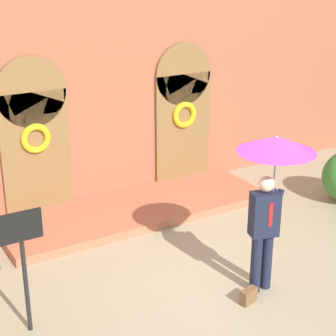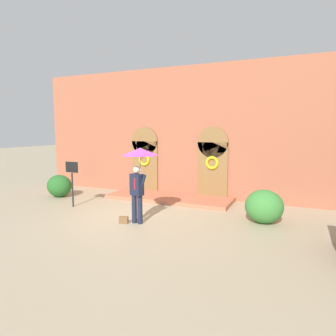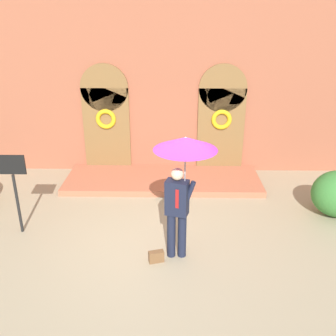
{
  "view_description": "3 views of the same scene",
  "coord_description": "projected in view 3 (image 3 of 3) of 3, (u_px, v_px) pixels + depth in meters",
  "views": [
    {
      "loc": [
        -4.5,
        -5.77,
        4.64
      ],
      "look_at": [
        -0.09,
        1.67,
        1.39
      ],
      "focal_mm": 60.0,
      "sensor_mm": 36.0,
      "label": 1
    },
    {
      "loc": [
        4.93,
        -8.19,
        2.89
      ],
      "look_at": [
        0.49,
        1.83,
        1.51
      ],
      "focal_mm": 32.0,
      "sensor_mm": 36.0,
      "label": 2
    },
    {
      "loc": [
        0.31,
        -6.2,
        4.27
      ],
      "look_at": [
        0.17,
        1.24,
        1.18
      ],
      "focal_mm": 40.0,
      "sensor_mm": 36.0,
      "label": 3
    }
  ],
  "objects": [
    {
      "name": "handbag",
      "position": [
        156.0,
        257.0,
        6.9
      ],
      "size": [
        0.3,
        0.19,
        0.22
      ],
      "primitive_type": "cube",
      "rotation": [
        0.0,
        0.0,
        0.27
      ],
      "color": "brown",
      "rests_on": "ground"
    },
    {
      "name": "sign_post",
      "position": [
        14.0,
        181.0,
        7.46
      ],
      "size": [
        0.56,
        0.06,
        1.72
      ],
      "color": "black",
      "rests_on": "ground"
    },
    {
      "name": "person_with_umbrella",
      "position": [
        183.0,
        162.0,
        6.39
      ],
      "size": [
        1.1,
        1.1,
        2.36
      ],
      "color": "#191E33",
      "rests_on": "ground"
    },
    {
      "name": "building_facade",
      "position": [
        164.0,
        76.0,
        10.18
      ],
      "size": [
        14.0,
        2.3,
        5.6
      ],
      "color": "#9E563D",
      "rests_on": "ground"
    },
    {
      "name": "ground_plane",
      "position": [
        158.0,
        247.0,
        7.37
      ],
      "size": [
        80.0,
        80.0,
        0.0
      ],
      "primitive_type": "plane",
      "color": "tan"
    }
  ]
}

